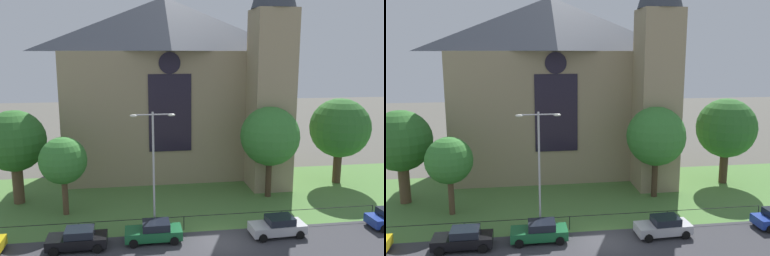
# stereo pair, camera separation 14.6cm
# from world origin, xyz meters

# --- Properties ---
(ground) EXTENTS (160.00, 160.00, 0.00)m
(ground) POSITION_xyz_m (0.00, 10.00, 0.00)
(ground) COLOR #56544C
(road_asphalt) EXTENTS (120.00, 8.00, 0.01)m
(road_asphalt) POSITION_xyz_m (0.00, -2.00, 0.00)
(road_asphalt) COLOR #38383D
(road_asphalt) RESTS_ON ground
(grass_verge) EXTENTS (120.00, 20.00, 0.01)m
(grass_verge) POSITION_xyz_m (0.00, 8.00, 0.00)
(grass_verge) COLOR #517F3D
(grass_verge) RESTS_ON ground
(church_building) EXTENTS (23.20, 16.20, 26.00)m
(church_building) POSITION_xyz_m (-1.66, 19.01, 10.27)
(church_building) COLOR tan
(church_building) RESTS_ON ground
(iron_railing) EXTENTS (32.30, 0.07, 1.13)m
(iron_railing) POSITION_xyz_m (-2.43, 2.50, 0.98)
(iron_railing) COLOR black
(iron_railing) RESTS_ON ground
(tree_left_near) EXTENTS (4.02, 4.02, 6.84)m
(tree_left_near) POSITION_xyz_m (-12.17, 7.08, 4.79)
(tree_left_near) COLOR brown
(tree_left_near) RESTS_ON ground
(tree_left_far) EXTENTS (5.61, 5.61, 8.74)m
(tree_left_far) POSITION_xyz_m (-16.93, 10.51, 5.85)
(tree_left_far) COLOR brown
(tree_left_far) RESTS_ON ground
(tree_right_near) EXTENTS (5.64, 5.64, 8.84)m
(tree_right_near) POSITION_xyz_m (6.64, 8.78, 5.99)
(tree_right_near) COLOR #423021
(tree_right_near) RESTS_ON ground
(tree_right_far) EXTENTS (6.26, 6.26, 9.14)m
(tree_right_far) POSITION_xyz_m (15.40, 11.82, 5.97)
(tree_right_far) COLOR #423021
(tree_right_far) RESTS_ON ground
(streetlamp_near) EXTENTS (3.37, 0.26, 9.51)m
(streetlamp_near) POSITION_xyz_m (-4.74, 2.40, 5.93)
(streetlamp_near) COLOR #B2B2B7
(streetlamp_near) RESTS_ON ground
(parked_car_black) EXTENTS (4.20, 2.02, 1.51)m
(parked_car_black) POSITION_xyz_m (-10.32, 0.55, 0.74)
(parked_car_black) COLOR black
(parked_car_black) RESTS_ON ground
(parked_car_green) EXTENTS (4.20, 2.03, 1.51)m
(parked_car_green) POSITION_xyz_m (-4.86, 0.94, 0.74)
(parked_car_green) COLOR #196033
(parked_car_green) RESTS_ON ground
(parked_car_silver) EXTENTS (4.27, 2.17, 1.51)m
(parked_car_silver) POSITION_xyz_m (4.57, 0.50, 0.74)
(parked_car_silver) COLOR #B7B7BC
(parked_car_silver) RESTS_ON ground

